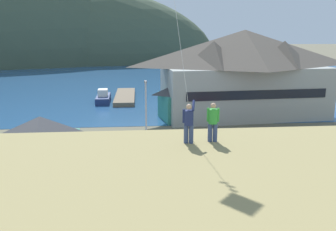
% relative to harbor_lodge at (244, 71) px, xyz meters
% --- Properties ---
extents(ground_plane, '(600.00, 600.00, 0.00)m').
position_rel_harbor_lodge_xyz_m(ground_plane, '(-10.97, -22.83, -6.03)').
color(ground_plane, '#66604C').
extents(parking_lot_pad, '(40.00, 20.00, 0.10)m').
position_rel_harbor_lodge_xyz_m(parking_lot_pad, '(-10.97, -17.83, -5.98)').
color(parking_lot_pad, slate).
rests_on(parking_lot_pad, ground).
extents(bay_water, '(360.00, 84.00, 0.03)m').
position_rel_harbor_lodge_xyz_m(bay_water, '(-10.97, 37.17, -6.01)').
color(bay_water, navy).
rests_on(bay_water, ground).
extents(far_hill_center_saddle, '(137.30, 47.98, 59.52)m').
position_rel_harbor_lodge_xyz_m(far_hill_center_saddle, '(-52.19, 92.94, -6.03)').
color(far_hill_center_saddle, '#42513D').
rests_on(far_hill_center_saddle, ground).
extents(harbor_lodge, '(22.75, 12.93, 11.27)m').
position_rel_harbor_lodge_xyz_m(harbor_lodge, '(0.00, 0.00, 0.00)').
color(harbor_lodge, '#999E99').
rests_on(harbor_lodge, ground).
extents(storage_shed_near_lot, '(6.20, 5.84, 4.99)m').
position_rel_harbor_lodge_xyz_m(storage_shed_near_lot, '(-21.12, -19.80, -3.44)').
color(storage_shed_near_lot, '#338475').
rests_on(storage_shed_near_lot, ground).
extents(storage_shed_waterside, '(7.23, 6.62, 5.09)m').
position_rel_harbor_lodge_xyz_m(storage_shed_waterside, '(-8.05, -1.69, -3.38)').
color(storage_shed_waterside, '#338475').
rests_on(storage_shed_waterside, ground).
extents(wharf_dock, '(3.20, 14.19, 0.70)m').
position_rel_harbor_lodge_xyz_m(wharf_dock, '(-16.17, 13.38, -5.68)').
color(wharf_dock, '#70604C').
rests_on(wharf_dock, ground).
extents(moored_boat_wharfside, '(2.26, 6.60, 2.16)m').
position_rel_harbor_lodge_xyz_m(moored_boat_wharfside, '(-19.55, 10.62, -5.31)').
color(moored_boat_wharfside, navy).
rests_on(moored_boat_wharfside, ground).
extents(parked_car_front_row_red, '(4.25, 2.16, 1.82)m').
position_rel_harbor_lodge_xyz_m(parked_car_front_row_red, '(-10.93, -17.44, -4.96)').
color(parked_car_front_row_red, silver).
rests_on(parked_car_front_row_red, parking_lot_pad).
extents(parked_car_lone_by_shed, '(4.28, 2.20, 1.82)m').
position_rel_harbor_lodge_xyz_m(parked_car_lone_by_shed, '(-2.76, -16.59, -4.96)').
color(parked_car_lone_by_shed, red).
rests_on(parked_car_lone_by_shed, parking_lot_pad).
extents(parked_car_back_row_right, '(4.29, 2.23, 1.82)m').
position_rel_harbor_lodge_xyz_m(parked_car_back_row_right, '(-11.74, -22.44, -4.96)').
color(parked_car_back_row_right, black).
rests_on(parked_car_back_row_right, parking_lot_pad).
extents(parked_car_corner_spot, '(4.29, 2.24, 1.82)m').
position_rel_harbor_lodge_xyz_m(parked_car_corner_spot, '(-5.06, -23.06, -4.96)').
color(parked_car_corner_spot, silver).
rests_on(parked_car_corner_spot, parking_lot_pad).
extents(parking_light_pole, '(0.24, 0.78, 6.35)m').
position_rel_harbor_lodge_xyz_m(parking_light_pole, '(-13.21, -12.27, -2.22)').
color(parking_light_pole, '#ADADB2').
rests_on(parking_light_pole, parking_lot_pad).
extents(person_kite_flyer, '(0.60, 0.62, 1.86)m').
position_rel_harbor_lodge_xyz_m(person_kite_flyer, '(-11.75, -30.78, 1.17)').
color(person_kite_flyer, '#384770').
rests_on(person_kite_flyer, grassy_hill_foreground).
extents(person_companion, '(0.55, 0.40, 1.74)m').
position_rel_harbor_lodge_xyz_m(person_companion, '(-10.66, -30.63, 1.15)').
color(person_companion, '#384770').
rests_on(person_companion, grassy_hill_foreground).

